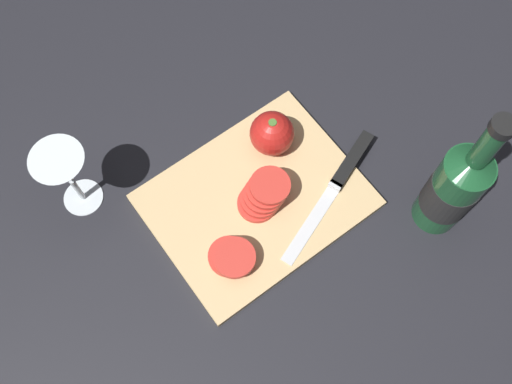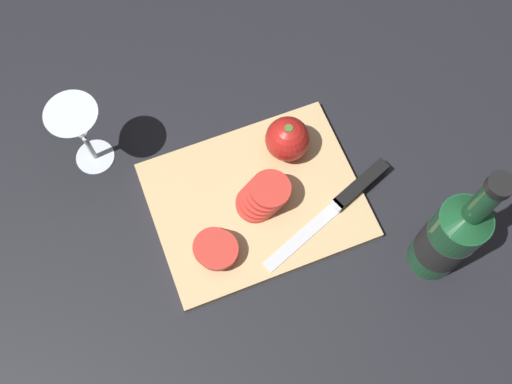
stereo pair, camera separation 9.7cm
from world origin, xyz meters
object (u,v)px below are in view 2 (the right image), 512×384
at_px(tomato_slice_stack_near, 215,249).
at_px(knife, 351,193).
at_px(wine_bottle, 450,237).
at_px(wine_glass, 79,128).
at_px(whole_tomato, 288,139).
at_px(tomato_slice_stack_far, 263,196).

bearing_deg(tomato_slice_stack_near, knife, -177.37).
relative_size(wine_bottle, wine_glass, 2.03).
bearing_deg(wine_glass, tomato_slice_stack_near, 119.68).
bearing_deg(whole_tomato, tomato_slice_stack_near, 36.16).
xyz_separation_m(tomato_slice_stack_near, tomato_slice_stack_far, (-0.10, -0.05, 0.01)).
xyz_separation_m(wine_glass, tomato_slice_stack_far, (-0.24, 0.19, -0.07)).
height_order(wine_bottle, tomato_slice_stack_near, wine_bottle).
distance_m(wine_bottle, whole_tomato, 0.30).
bearing_deg(wine_bottle, tomato_slice_stack_near, -22.28).
bearing_deg(knife, wine_glass, -51.91).
height_order(wine_glass, whole_tomato, wine_glass).
relative_size(whole_tomato, tomato_slice_stack_near, 0.97).
height_order(wine_bottle, wine_glass, wine_bottle).
height_order(wine_bottle, tomato_slice_stack_far, wine_bottle).
distance_m(wine_glass, tomato_slice_stack_near, 0.29).
distance_m(wine_bottle, tomato_slice_stack_near, 0.36).
relative_size(tomato_slice_stack_near, tomato_slice_stack_far, 0.85).
distance_m(wine_glass, knife, 0.45).
distance_m(tomato_slice_stack_near, tomato_slice_stack_far, 0.11).
xyz_separation_m(wine_glass, tomato_slice_stack_near, (-0.14, 0.24, -0.08)).
bearing_deg(knife, tomato_slice_stack_near, -18.07).
xyz_separation_m(wine_bottle, wine_glass, (0.46, -0.37, -0.00)).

